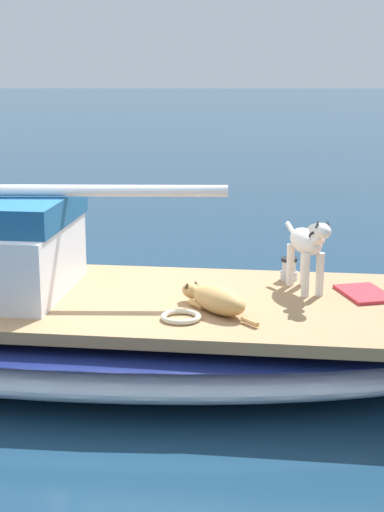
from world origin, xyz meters
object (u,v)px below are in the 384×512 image
sailboat_main (79,330)px  deck_towel (365,293)px  coiled_rope (181,317)px  deck_winch (289,270)px  dog_white (308,245)px  dog_tan (216,299)px

sailboat_main → deck_towel: (0.01, -2.50, 0.34)m
coiled_rope → deck_towel: coiled_rope is taller
sailboat_main → deck_winch: (0.50, -1.89, 0.42)m
sailboat_main → dog_white: dog_white is taller
dog_white → dog_tan: bearing=126.2°
deck_towel → deck_winch: bearing=51.3°
dog_white → deck_winch: 0.51m
deck_winch → deck_towel: deck_winch is taller
deck_winch → deck_towel: bearing=-128.7°
coiled_rope → deck_towel: bearing=-66.4°
coiled_rope → sailboat_main: bearing=53.8°
dog_tan → deck_winch: (0.97, -0.69, -0.01)m
coiled_rope → deck_winch: bearing=-39.5°
deck_winch → coiled_rope: 1.53m
deck_winch → deck_towel: size_ratio=0.38×
dog_tan → coiled_rope: size_ratio=2.49×
dog_tan → dog_white: size_ratio=0.87×
dog_tan → deck_winch: 1.20m
deck_towel → coiled_rope: bearing=113.6°
sailboat_main → deck_towel: bearing=-89.7°
sailboat_main → deck_towel: deck_towel is taller
dog_white → deck_winch: bearing=16.6°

